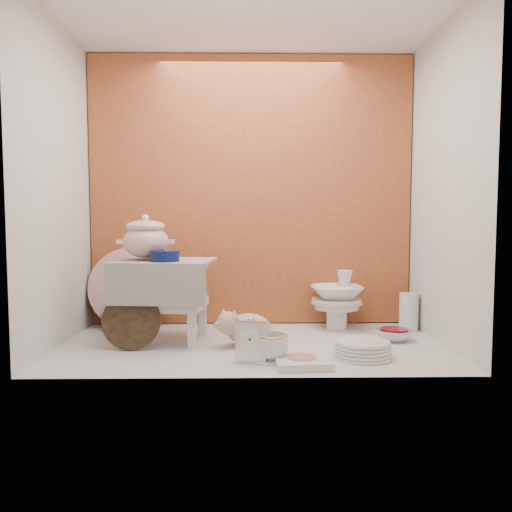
{
  "coord_description": "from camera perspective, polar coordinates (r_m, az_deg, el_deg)",
  "views": [
    {
      "loc": [
        -0.02,
        -2.36,
        0.6
      ],
      "look_at": [
        0.02,
        0.02,
        0.42
      ],
      "focal_mm": 35.56,
      "sensor_mm": 36.0,
      "label": 1
    }
  ],
  "objects": [
    {
      "name": "blue_white_vase",
      "position": [
        2.82,
        -14.97,
        -5.81
      ],
      "size": [
        0.28,
        0.28,
        0.22
      ],
      "primitive_type": "imported",
      "rotation": [
        0.0,
        0.0,
        0.41
      ],
      "color": "silver",
      "rests_on": "ground"
    },
    {
      "name": "soup_tureen",
      "position": [
        2.5,
        -12.29,
        2.1
      ],
      "size": [
        0.29,
        0.29,
        0.22
      ],
      "primitive_type": null,
      "rotation": [
        0.0,
        0.0,
        0.12
      ],
      "color": "white",
      "rests_on": "step_stool"
    },
    {
      "name": "cobalt_bowl",
      "position": [
        2.4,
        -10.23,
        0.01
      ],
      "size": [
        0.18,
        0.18,
        0.05
      ],
      "primitive_type": "cylinder",
      "rotation": [
        0.0,
        0.0,
        0.41
      ],
      "color": "#091548",
      "rests_on": "step_stool"
    },
    {
      "name": "crystal_bowl",
      "position": [
        2.6,
        15.27,
        -8.57
      ],
      "size": [
        0.19,
        0.19,
        0.05
      ],
      "primitive_type": "imported",
      "rotation": [
        0.0,
        0.0,
        0.1
      ],
      "color": "silver",
      "rests_on": "ground"
    },
    {
      "name": "porcelain_tower",
      "position": [
        2.77,
        9.07,
        -4.86
      ],
      "size": [
        0.32,
        0.32,
        0.32
      ],
      "primitive_type": null,
      "rotation": [
        0.0,
        0.0,
        -0.15
      ],
      "color": "white",
      "rests_on": "ground"
    },
    {
      "name": "lacquer_tray",
      "position": [
        2.39,
        -13.84,
        -7.05
      ],
      "size": [
        0.27,
        0.09,
        0.27
      ],
      "primitive_type": null,
      "rotation": [
        0.0,
        0.0,
        -0.04
      ],
      "color": "black",
      "rests_on": "ground"
    },
    {
      "name": "plush_pig",
      "position": [
        2.4,
        -0.85,
        -8.15
      ],
      "size": [
        0.28,
        0.2,
        0.16
      ],
      "primitive_type": "ellipsoid",
      "rotation": [
        0.0,
        0.0,
        0.03
      ],
      "color": "tan",
      "rests_on": "ground"
    },
    {
      "name": "teacup_saucer",
      "position": [
        2.16,
        1.82,
        -11.65
      ],
      "size": [
        0.2,
        0.2,
        0.01
      ],
      "primitive_type": "cylinder",
      "rotation": [
        0.0,
        0.0,
        0.36
      ],
      "color": "white",
      "rests_on": "ground"
    },
    {
      "name": "niche_shell",
      "position": [
        2.56,
        -0.52,
        11.72
      ],
      "size": [
        1.86,
        1.03,
        1.53
      ],
      "color": "#BC512F",
      "rests_on": "ground"
    },
    {
      "name": "clear_glass_vase",
      "position": [
        2.84,
        16.8,
        -6.02
      ],
      "size": [
        0.11,
        0.11,
        0.2
      ],
      "primitive_type": "cylinder",
      "rotation": [
        0.0,
        0.0,
        0.11
      ],
      "color": "silver",
      "rests_on": "ground"
    },
    {
      "name": "gold_rim_teacup",
      "position": [
        2.14,
        1.82,
        -10.13
      ],
      "size": [
        0.17,
        0.17,
        0.11
      ],
      "primitive_type": "imported",
      "rotation": [
        0.0,
        0.0,
        0.32
      ],
      "color": "white",
      "rests_on": "teacup_saucer"
    },
    {
      "name": "step_stool",
      "position": [
        2.51,
        -10.15,
        -4.96
      ],
      "size": [
        0.49,
        0.43,
        0.4
      ],
      "primitive_type": null,
      "rotation": [
        0.0,
        0.0,
        -0.09
      ],
      "color": "silver",
      "rests_on": "ground"
    },
    {
      "name": "lattice_dish",
      "position": [
        2.12,
        5.17,
        -11.68
      ],
      "size": [
        0.24,
        0.24,
        0.03
      ],
      "primitive_type": "cube",
      "rotation": [
        0.0,
        0.0,
        0.08
      ],
      "color": "white",
      "rests_on": "ground"
    },
    {
      "name": "mantel_clock",
      "position": [
        2.13,
        -0.53,
        -9.41
      ],
      "size": [
        0.13,
        0.07,
        0.19
      ],
      "primitive_type": "cube",
      "rotation": [
        0.0,
        0.0,
        -0.18
      ],
      "color": "silver",
      "rests_on": "ground"
    },
    {
      "name": "dinner_plate_stack",
      "position": [
        2.26,
        11.86,
        -10.19
      ],
      "size": [
        0.33,
        0.33,
        0.07
      ],
      "primitive_type": "cylinder",
      "rotation": [
        0.0,
        0.0,
        -0.43
      ],
      "color": "white",
      "rests_on": "ground"
    },
    {
      "name": "ground",
      "position": [
        2.43,
        -0.47,
        -9.95
      ],
      "size": [
        1.8,
        1.8,
        0.0
      ],
      "primitive_type": "plane",
      "color": "silver",
      "rests_on": "ground"
    },
    {
      "name": "floral_platter",
      "position": [
        2.87,
        -13.99,
        -3.46
      ],
      "size": [
        0.46,
        0.2,
        0.44
      ],
      "primitive_type": null,
      "rotation": [
        0.0,
        0.0,
        0.16
      ],
      "color": "silver",
      "rests_on": "ground"
    }
  ]
}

